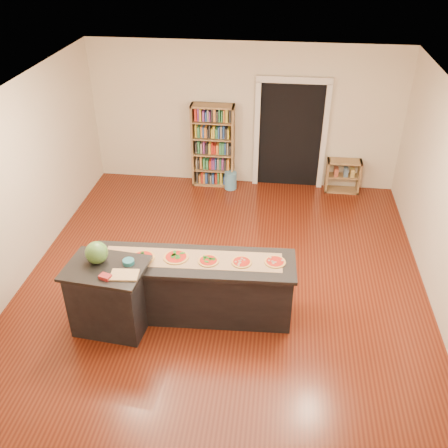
# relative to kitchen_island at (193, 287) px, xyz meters

# --- Properties ---
(room) EXTENTS (6.00, 7.00, 2.80)m
(room) POSITION_rel_kitchen_island_xyz_m (0.33, 0.57, 0.95)
(room) COLOR beige
(room) RESTS_ON ground
(doorway) EXTENTS (1.40, 0.09, 2.21)m
(doorway) POSITION_rel_kitchen_island_xyz_m (1.23, 4.03, 0.75)
(doorway) COLOR black
(doorway) RESTS_ON room
(kitchen_island) EXTENTS (2.71, 0.73, 0.89)m
(kitchen_island) POSITION_rel_kitchen_island_xyz_m (0.00, 0.00, 0.00)
(kitchen_island) COLOR black
(kitchen_island) RESTS_ON ground
(side_counter) EXTENTS (1.00, 0.73, 0.99)m
(side_counter) POSITION_rel_kitchen_island_xyz_m (-1.03, -0.39, 0.05)
(side_counter) COLOR black
(side_counter) RESTS_ON ground
(bookshelf) EXTENTS (0.83, 0.30, 1.67)m
(bookshelf) POSITION_rel_kitchen_island_xyz_m (-0.27, 3.87, 0.38)
(bookshelf) COLOR #977549
(bookshelf) RESTS_ON ground
(low_shelf) EXTENTS (0.66, 0.28, 0.66)m
(low_shelf) POSITION_rel_kitchen_island_xyz_m (2.31, 3.88, -0.12)
(low_shelf) COLOR #977549
(low_shelf) RESTS_ON ground
(waste_bin) EXTENTS (0.24, 0.24, 0.35)m
(waste_bin) POSITION_rel_kitchen_island_xyz_m (0.10, 3.71, -0.27)
(waste_bin) COLOR #5698C0
(waste_bin) RESTS_ON ground
(kraft_paper) EXTENTS (2.37, 0.53, 0.00)m
(kraft_paper) POSITION_rel_kitchen_island_xyz_m (-0.00, 0.03, 0.45)
(kraft_paper) COLOR #9A764F
(kraft_paper) RESTS_ON kitchen_island
(watermelon) EXTENTS (0.29, 0.29, 0.29)m
(watermelon) POSITION_rel_kitchen_island_xyz_m (-1.15, -0.30, 0.68)
(watermelon) COLOR #144214
(watermelon) RESTS_ON side_counter
(cutting_board) EXTENTS (0.36, 0.25, 0.02)m
(cutting_board) POSITION_rel_kitchen_island_xyz_m (-0.74, -0.54, 0.55)
(cutting_board) COLOR tan
(cutting_board) RESTS_ON side_counter
(package_red) EXTENTS (0.16, 0.13, 0.05)m
(package_red) POSITION_rel_kitchen_island_xyz_m (-0.95, -0.61, 0.56)
(package_red) COLOR maroon
(package_red) RESTS_ON side_counter
(package_teal) EXTENTS (0.15, 0.15, 0.05)m
(package_teal) POSITION_rel_kitchen_island_xyz_m (-0.76, -0.29, 0.57)
(package_teal) COLOR #195966
(package_teal) RESTS_ON side_counter
(pizza_a) EXTENTS (0.25, 0.25, 0.02)m
(pizza_a) POSITION_rel_kitchen_island_xyz_m (-1.08, -0.04, 0.46)
(pizza_a) COLOR tan
(pizza_a) RESTS_ON kitchen_island
(pizza_b) EXTENTS (0.31, 0.31, 0.02)m
(pizza_b) POSITION_rel_kitchen_island_xyz_m (-0.65, -0.03, 0.46)
(pizza_b) COLOR tan
(pizza_b) RESTS_ON kitchen_island
(pizza_c) EXTENTS (0.32, 0.32, 0.02)m
(pizza_c) POSITION_rel_kitchen_island_xyz_m (-0.22, 0.03, 0.46)
(pizza_c) COLOR tan
(pizza_c) RESTS_ON kitchen_island
(pizza_d) EXTENTS (0.27, 0.27, 0.02)m
(pizza_d) POSITION_rel_kitchen_island_xyz_m (0.22, 0.00, 0.46)
(pizza_d) COLOR tan
(pizza_d) RESTS_ON kitchen_island
(pizza_e) EXTENTS (0.26, 0.26, 0.02)m
(pizza_e) POSITION_rel_kitchen_island_xyz_m (0.65, 0.02, 0.46)
(pizza_e) COLOR tan
(pizza_e) RESTS_ON kitchen_island
(pizza_f) EXTENTS (0.26, 0.26, 0.02)m
(pizza_f) POSITION_rel_kitchen_island_xyz_m (1.08, 0.08, 0.46)
(pizza_f) COLOR tan
(pizza_f) RESTS_ON kitchen_island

